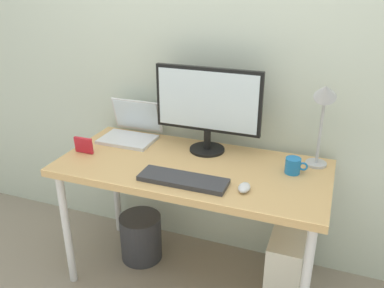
% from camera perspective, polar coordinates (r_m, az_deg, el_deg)
% --- Properties ---
extents(ground_plane, '(6.00, 6.00, 0.00)m').
position_cam_1_polar(ground_plane, '(2.58, -0.00, -18.25)').
color(ground_plane, gray).
extents(back_wall, '(4.40, 0.04, 2.60)m').
position_cam_1_polar(back_wall, '(2.33, 3.49, 13.21)').
color(back_wall, silver).
rests_on(back_wall, ground_plane).
extents(desk, '(1.43, 0.66, 0.76)m').
position_cam_1_polar(desk, '(2.18, -0.00, -4.55)').
color(desk, tan).
rests_on(desk, ground_plane).
extents(monitor, '(0.60, 0.20, 0.48)m').
position_cam_1_polar(monitor, '(2.21, 2.23, 5.58)').
color(monitor, black).
rests_on(monitor, desk).
extents(laptop, '(0.32, 0.28, 0.23)m').
position_cam_1_polar(laptop, '(2.49, -8.54, 2.10)').
color(laptop, silver).
rests_on(laptop, desk).
extents(desk_lamp, '(0.11, 0.16, 0.48)m').
position_cam_1_polar(desk_lamp, '(2.09, 18.13, 5.24)').
color(desk_lamp, '#B2B2B7').
rests_on(desk_lamp, desk).
extents(keyboard, '(0.44, 0.14, 0.02)m').
position_cam_1_polar(keyboard, '(1.97, -1.27, -5.07)').
color(keyboard, '#333338').
rests_on(keyboard, desk).
extents(mouse, '(0.06, 0.09, 0.03)m').
position_cam_1_polar(mouse, '(1.91, 7.40, -6.13)').
color(mouse, silver).
rests_on(mouse, desk).
extents(coffee_mug, '(0.11, 0.08, 0.08)m').
position_cam_1_polar(coffee_mug, '(2.11, 14.12, -2.99)').
color(coffee_mug, '#1E72BF').
rests_on(coffee_mug, desk).
extents(photo_frame, '(0.11, 0.02, 0.09)m').
position_cam_1_polar(photo_frame, '(2.34, -15.07, -0.16)').
color(photo_frame, red).
rests_on(photo_frame, desk).
extents(computer_tower, '(0.18, 0.36, 0.42)m').
position_cam_1_polar(computer_tower, '(2.38, 13.09, -16.44)').
color(computer_tower, silver).
rests_on(computer_tower, ground_plane).
extents(wastebasket, '(0.26, 0.26, 0.30)m').
position_cam_1_polar(wastebasket, '(2.65, -7.22, -12.92)').
color(wastebasket, '#333338').
rests_on(wastebasket, ground_plane).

